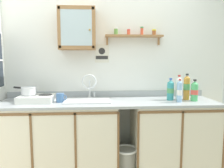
% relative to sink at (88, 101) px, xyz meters
% --- Properties ---
extents(back_wall, '(3.27, 0.07, 2.59)m').
position_rel_sink_xyz_m(back_wall, '(0.25, 0.29, 0.35)').
color(back_wall, white).
rests_on(back_wall, ground).
extents(lower_cabinet_run, '(1.43, 0.62, 0.93)m').
position_rel_sink_xyz_m(lower_cabinet_run, '(-0.36, -0.04, -0.48)').
color(lower_cabinet_run, black).
rests_on(lower_cabinet_run, ground).
extents(lower_cabinet_run_right, '(1.02, 0.62, 0.93)m').
position_rel_sink_xyz_m(lower_cabinet_run_right, '(1.07, -0.04, -0.48)').
color(lower_cabinet_run_right, black).
rests_on(lower_cabinet_run_right, ground).
extents(countertop, '(2.63, 0.64, 0.03)m').
position_rel_sink_xyz_m(countertop, '(0.25, -0.04, -0.01)').
color(countertop, '#9EA3A8').
rests_on(countertop, lower_cabinet_run).
extents(backsplash, '(2.63, 0.02, 0.08)m').
position_rel_sink_xyz_m(backsplash, '(0.25, 0.25, 0.05)').
color(backsplash, '#9EA3A8').
rests_on(backsplash, countertop).
extents(sink, '(0.56, 0.42, 0.43)m').
position_rel_sink_xyz_m(sink, '(0.00, 0.00, 0.00)').
color(sink, silver).
rests_on(sink, countertop).
extents(hot_plate_stove, '(0.40, 0.33, 0.08)m').
position_rel_sink_xyz_m(hot_plate_stove, '(-0.61, -0.02, 0.05)').
color(hot_plate_stove, silver).
rests_on(hot_plate_stove, countertop).
extents(saucepan, '(0.31, 0.22, 0.09)m').
position_rel_sink_xyz_m(saucepan, '(-0.71, 0.00, 0.14)').
color(saucepan, silver).
rests_on(saucepan, hot_plate_stove).
extents(bottle_detergent_teal_0, '(0.08, 0.08, 0.27)m').
position_rel_sink_xyz_m(bottle_detergent_teal_0, '(1.03, -0.02, 0.13)').
color(bottle_detergent_teal_0, teal).
rests_on(bottle_detergent_teal_0, countertop).
extents(bottle_soda_green_1, '(0.09, 0.09, 0.27)m').
position_rel_sink_xyz_m(bottle_soda_green_1, '(1.30, -0.10, 0.13)').
color(bottle_soda_green_1, '#4CB266').
rests_on(bottle_soda_green_1, countertop).
extents(bottle_water_blue_2, '(0.06, 0.06, 0.28)m').
position_rel_sink_xyz_m(bottle_water_blue_2, '(1.09, -0.16, 0.14)').
color(bottle_water_blue_2, '#8CB7E0').
rests_on(bottle_water_blue_2, countertop).
extents(bottle_opaque_white_3, '(0.08, 0.08, 0.31)m').
position_rel_sink_xyz_m(bottle_opaque_white_3, '(1.13, -0.04, 0.16)').
color(bottle_opaque_white_3, white).
rests_on(bottle_opaque_white_3, countertop).
extents(bottle_juice_amber_4, '(0.08, 0.08, 0.33)m').
position_rel_sink_xyz_m(bottle_juice_amber_4, '(1.24, -0.01, 0.17)').
color(bottle_juice_amber_4, gold).
rests_on(bottle_juice_amber_4, countertop).
extents(mug, '(0.13, 0.09, 0.11)m').
position_rel_sink_xyz_m(mug, '(-0.32, -0.06, 0.06)').
color(mug, '#3F6699').
rests_on(mug, countertop).
extents(wall_cabinet, '(0.45, 0.28, 0.52)m').
position_rel_sink_xyz_m(wall_cabinet, '(-0.12, 0.14, 0.89)').
color(wall_cabinet, '#996B42').
extents(spice_shelf, '(0.75, 0.14, 0.23)m').
position_rel_sink_xyz_m(spice_shelf, '(0.60, 0.20, 0.82)').
color(spice_shelf, '#996B42').
extents(warning_sign, '(0.19, 0.01, 0.24)m').
position_rel_sink_xyz_m(warning_sign, '(0.18, 0.26, 0.59)').
color(warning_sign, silver).
extents(trash_bin, '(0.28, 0.28, 0.41)m').
position_rel_sink_xyz_m(trash_bin, '(0.46, -0.17, -0.74)').
color(trash_bin, gray).
rests_on(trash_bin, ground).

